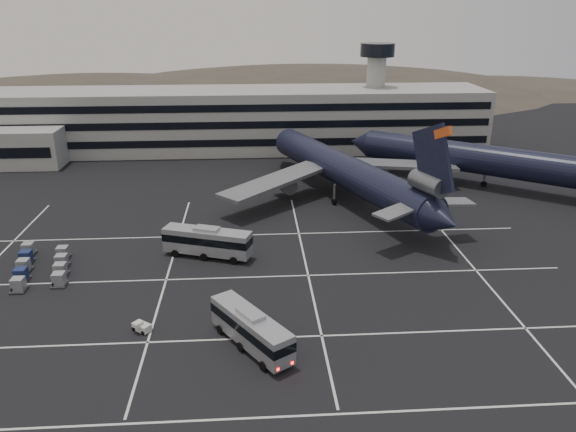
# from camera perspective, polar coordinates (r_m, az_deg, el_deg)

# --- Properties ---
(ground) EXTENTS (260.00, 260.00, 0.00)m
(ground) POSITION_cam_1_polar(r_m,az_deg,el_deg) (68.54, -7.71, -7.81)
(ground) COLOR black
(ground) RESTS_ON ground
(lane_markings) EXTENTS (90.00, 55.62, 0.01)m
(lane_markings) POSITION_cam_1_polar(r_m,az_deg,el_deg) (69.11, -6.89, -7.51)
(lane_markings) COLOR silver
(lane_markings) RESTS_ON ground
(terminal) EXTENTS (125.00, 26.00, 24.00)m
(terminal) POSITION_cam_1_polar(r_m,az_deg,el_deg) (133.96, -7.31, 9.56)
(terminal) COLOR gray
(terminal) RESTS_ON ground
(hills) EXTENTS (352.00, 180.00, 44.00)m
(hills) POSITION_cam_1_polar(r_m,az_deg,el_deg) (234.74, -0.63, 9.80)
(hills) COLOR #38332B
(hills) RESTS_ON ground
(trijet_main) EXTENTS (44.36, 55.59, 18.08)m
(trijet_main) POSITION_cam_1_polar(r_m,az_deg,el_deg) (98.54, 6.00, 4.55)
(trijet_main) COLOR black
(trijet_main) RESTS_ON ground
(trijet_far) EXTENTS (48.99, 40.14, 18.08)m
(trijet_far) POSITION_cam_1_polar(r_m,az_deg,el_deg) (111.35, 20.03, 5.39)
(trijet_far) COLOR black
(trijet_far) RESTS_ON ground
(bus_near) EXTENTS (8.50, 11.03, 4.04)m
(bus_near) POSITION_cam_1_polar(r_m,az_deg,el_deg) (57.31, -3.78, -11.27)
(bus_near) COLOR #95979D
(bus_near) RESTS_ON ground
(bus_far) EXTENTS (12.47, 6.77, 4.32)m
(bus_far) POSITION_cam_1_polar(r_m,az_deg,el_deg) (77.18, -8.20, -2.50)
(bus_far) COLOR #95979D
(bus_far) RESTS_ON ground
(tug_b) EXTENTS (2.24, 2.10, 1.24)m
(tug_b) POSITION_cam_1_polar(r_m,az_deg,el_deg) (62.47, -14.59, -10.82)
(tug_b) COLOR silver
(tug_b) RESTS_ON ground
(uld_cluster) EXTENTS (9.29, 13.12, 1.70)m
(uld_cluster) POSITION_cam_1_polar(r_m,az_deg,el_deg) (79.64, -23.87, -4.62)
(uld_cluster) COLOR #2D2D30
(uld_cluster) RESTS_ON ground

